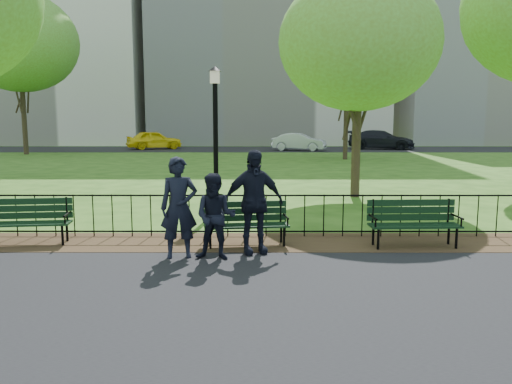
{
  "coord_description": "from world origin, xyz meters",
  "views": [
    {
      "loc": [
        0.81,
        -8.19,
        2.4
      ],
      "look_at": [
        0.79,
        1.5,
        1.02
      ],
      "focal_mm": 35.0,
      "sensor_mm": 36.0,
      "label": 1
    }
  ],
  "objects_px": {
    "park_bench_main": "(234,218)",
    "sedan_dark": "(381,140)",
    "tree_near_e": "(359,42)",
    "person_mid": "(216,217)",
    "taxi": "(154,140)",
    "sedan_silver": "(299,142)",
    "lamppost": "(216,134)",
    "park_bench_right_a": "(413,218)",
    "park_bench_left_a": "(26,216)",
    "person_left": "(179,208)",
    "tree_far_e": "(348,56)",
    "tree_far_w": "(19,42)",
    "person_right": "(253,202)"
  },
  "relations": [
    {
      "from": "lamppost",
      "to": "taxi",
      "type": "bearing_deg",
      "value": 104.51
    },
    {
      "from": "tree_far_e",
      "to": "taxi",
      "type": "distance_m",
      "value": 19.28
    },
    {
      "from": "tree_far_e",
      "to": "sedan_silver",
      "type": "height_order",
      "value": "tree_far_e"
    },
    {
      "from": "person_right",
      "to": "sedan_silver",
      "type": "relative_size",
      "value": 0.43
    },
    {
      "from": "park_bench_left_a",
      "to": "sedan_dark",
      "type": "height_order",
      "value": "sedan_dark"
    },
    {
      "from": "person_left",
      "to": "taxi",
      "type": "height_order",
      "value": "person_left"
    },
    {
      "from": "person_left",
      "to": "sedan_silver",
      "type": "bearing_deg",
      "value": 71.64
    },
    {
      "from": "tree_near_e",
      "to": "sedan_silver",
      "type": "distance_m",
      "value": 25.29
    },
    {
      "from": "park_bench_right_a",
      "to": "tree_far_e",
      "type": "xyz_separation_m",
      "value": [
        2.6,
        22.28,
        5.87
      ]
    },
    {
      "from": "park_bench_main",
      "to": "tree_far_e",
      "type": "bearing_deg",
      "value": 67.44
    },
    {
      "from": "lamppost",
      "to": "person_mid",
      "type": "height_order",
      "value": "lamppost"
    },
    {
      "from": "person_mid",
      "to": "person_right",
      "type": "distance_m",
      "value": 0.8
    },
    {
      "from": "park_bench_left_a",
      "to": "taxi",
      "type": "bearing_deg",
      "value": 90.56
    },
    {
      "from": "tree_far_w",
      "to": "person_mid",
      "type": "height_order",
      "value": "tree_far_w"
    },
    {
      "from": "park_bench_main",
      "to": "lamppost",
      "type": "distance_m",
      "value": 3.96
    },
    {
      "from": "park_bench_main",
      "to": "person_right",
      "type": "bearing_deg",
      "value": -61.2
    },
    {
      "from": "sedan_silver",
      "to": "person_mid",
      "type": "bearing_deg",
      "value": -171.74
    },
    {
      "from": "tree_far_w",
      "to": "taxi",
      "type": "distance_m",
      "value": 12.65
    },
    {
      "from": "person_right",
      "to": "sedan_dark",
      "type": "xyz_separation_m",
      "value": [
        10.74,
        34.19,
        -0.13
      ]
    },
    {
      "from": "park_bench_left_a",
      "to": "tree_far_e",
      "type": "distance_m",
      "value": 25.01
    },
    {
      "from": "park_bench_left_a",
      "to": "person_right",
      "type": "distance_m",
      "value": 4.54
    },
    {
      "from": "park_bench_right_a",
      "to": "tree_far_w",
      "type": "bearing_deg",
      "value": 123.73
    },
    {
      "from": "sedan_silver",
      "to": "tree_far_e",
      "type": "bearing_deg",
      "value": -151.03
    },
    {
      "from": "tree_far_e",
      "to": "person_right",
      "type": "distance_m",
      "value": 24.12
    },
    {
      "from": "lamppost",
      "to": "taxi",
      "type": "xyz_separation_m",
      "value": [
        -7.8,
        30.13,
        -1.26
      ]
    },
    {
      "from": "taxi",
      "to": "sedan_silver",
      "type": "distance_m",
      "value": 12.52
    },
    {
      "from": "person_mid",
      "to": "park_bench_main",
      "type": "bearing_deg",
      "value": 80.74
    },
    {
      "from": "tree_near_e",
      "to": "taxi",
      "type": "bearing_deg",
      "value": 113.76
    },
    {
      "from": "person_right",
      "to": "taxi",
      "type": "bearing_deg",
      "value": 88.66
    },
    {
      "from": "park_bench_right_a",
      "to": "person_left",
      "type": "xyz_separation_m",
      "value": [
        -4.37,
        -0.82,
        0.34
      ]
    },
    {
      "from": "park_bench_main",
      "to": "sedan_dark",
      "type": "distance_m",
      "value": 35.47
    },
    {
      "from": "person_left",
      "to": "sedan_dark",
      "type": "xyz_separation_m",
      "value": [
        12.04,
        34.49,
        -0.08
      ]
    },
    {
      "from": "person_right",
      "to": "tree_far_e",
      "type": "bearing_deg",
      "value": 60.28
    },
    {
      "from": "park_bench_right_a",
      "to": "person_left",
      "type": "height_order",
      "value": "person_left"
    },
    {
      "from": "tree_near_e",
      "to": "person_mid",
      "type": "distance_m",
      "value": 9.25
    },
    {
      "from": "park_bench_left_a",
      "to": "sedan_silver",
      "type": "xyz_separation_m",
      "value": [
        7.96,
        31.21,
        0.18
      ]
    },
    {
      "from": "person_mid",
      "to": "park_bench_left_a",
      "type": "bearing_deg",
      "value": 171.02
    },
    {
      "from": "park_bench_main",
      "to": "park_bench_right_a",
      "type": "relative_size",
      "value": 0.96
    },
    {
      "from": "tree_far_e",
      "to": "person_left",
      "type": "distance_m",
      "value": 24.75
    },
    {
      "from": "person_mid",
      "to": "person_right",
      "type": "relative_size",
      "value": 0.8
    },
    {
      "from": "person_mid",
      "to": "tree_far_w",
      "type": "bearing_deg",
      "value": 127.46
    },
    {
      "from": "sedan_silver",
      "to": "sedan_dark",
      "type": "relative_size",
      "value": 0.78
    },
    {
      "from": "tree_far_e",
      "to": "sedan_dark",
      "type": "relative_size",
      "value": 1.65
    },
    {
      "from": "tree_far_e",
      "to": "sedan_dark",
      "type": "bearing_deg",
      "value": 66.01
    },
    {
      "from": "person_left",
      "to": "taxi",
      "type": "relative_size",
      "value": 0.38
    },
    {
      "from": "park_bench_main",
      "to": "person_left",
      "type": "relative_size",
      "value": 0.94
    },
    {
      "from": "tree_near_e",
      "to": "person_mid",
      "type": "height_order",
      "value": "tree_near_e"
    },
    {
      "from": "person_right",
      "to": "sedan_dark",
      "type": "relative_size",
      "value": 0.34
    },
    {
      "from": "tree_far_e",
      "to": "person_mid",
      "type": "bearing_deg",
      "value": -105.22
    },
    {
      "from": "tree_near_e",
      "to": "tree_far_w",
      "type": "distance_m",
      "value": 28.87
    }
  ]
}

